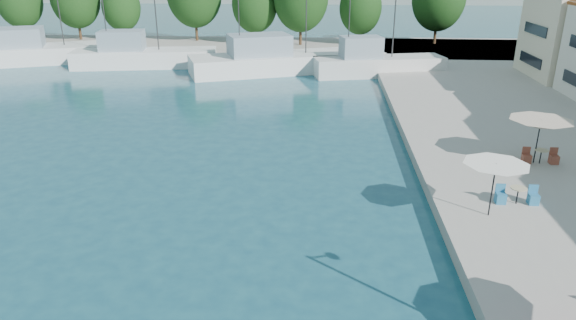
# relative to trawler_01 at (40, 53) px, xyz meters

# --- Properties ---
(quay_far) EXTENTS (90.00, 16.00, 0.60)m
(quay_far) POSITION_rel_trawler_01_xyz_m (22.51, 9.58, -0.77)
(quay_far) COLOR #AEA79D
(quay_far) RESTS_ON ground
(trawler_01) EXTENTS (20.78, 12.63, 10.20)m
(trawler_01) POSITION_rel_trawler_01_xyz_m (0.00, 0.00, 0.00)
(trawler_01) COLOR white
(trawler_01) RESTS_ON ground
(trawler_02) EXTENTS (15.24, 6.36, 10.20)m
(trawler_02) POSITION_rel_trawler_01_xyz_m (12.05, -1.70, 0.00)
(trawler_02) COLOR white
(trawler_02) RESTS_ON ground
(trawler_03) EXTENTS (20.01, 11.81, 10.20)m
(trawler_03) POSITION_rel_trawler_01_xyz_m (27.17, -3.15, 0.00)
(trawler_03) COLOR white
(trawler_03) RESTS_ON ground
(trawler_04) EXTENTS (13.08, 6.05, 10.20)m
(trawler_04) POSITION_rel_trawler_01_xyz_m (36.38, -4.31, 0.00)
(trawler_04) COLOR silver
(trawler_04) RESTS_ON ground
(tree_01) EXTENTS (5.88, 5.88, 8.70)m
(tree_01) POSITION_rel_trawler_01_xyz_m (-9.58, 13.70, 4.55)
(tree_01) COLOR #3F2B19
(tree_01) RESTS_ON quay_far
(tree_03) EXTENTS (4.99, 4.99, 7.38)m
(tree_03) POSITION_rel_trawler_01_xyz_m (4.42, 13.43, 3.79)
(tree_03) COLOR #3F2B19
(tree_03) RESTS_ON quay_far
(tree_05) EXTENTS (5.71, 5.71, 8.45)m
(tree_05) POSITION_rel_trawler_01_xyz_m (22.40, 11.56, 4.41)
(tree_05) COLOR #3F2B19
(tree_05) RESTS_ON quay_far
(tree_07) EXTENTS (5.24, 5.24, 7.75)m
(tree_07) POSITION_rel_trawler_01_xyz_m (35.63, 11.85, 4.00)
(tree_07) COLOR #3F2B19
(tree_07) RESTS_ON quay_far
(umbrella_white) EXTENTS (2.67, 2.67, 2.32)m
(umbrella_white) POSITION_rel_trawler_01_xyz_m (38.53, -35.11, 1.60)
(umbrella_white) COLOR black
(umbrella_white) RESTS_ON quay_right
(umbrella_cream) EXTENTS (3.22, 3.22, 2.36)m
(umbrella_cream) POSITION_rel_trawler_01_xyz_m (42.64, -28.78, 1.64)
(umbrella_cream) COLOR black
(umbrella_cream) RESTS_ON quay_right
(cafe_table_02) EXTENTS (1.82, 0.70, 0.76)m
(cafe_table_02) POSITION_rel_trawler_01_xyz_m (40.06, -33.90, -0.18)
(cafe_table_02) COLOR black
(cafe_table_02) RESTS_ON quay_right
(cafe_table_03) EXTENTS (1.82, 0.70, 0.76)m
(cafe_table_03) POSITION_rel_trawler_01_xyz_m (42.91, -28.88, -0.18)
(cafe_table_03) COLOR black
(cafe_table_03) RESTS_ON quay_right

